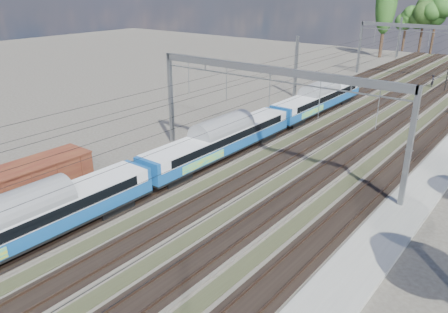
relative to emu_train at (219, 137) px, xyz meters
The scene contains 6 objects.
track_bed 16.79m from the emu_train, 74.31° to the left, with size 21.00×130.00×0.34m.
platform 18.91m from the emu_train, 28.58° to the right, with size 3.00×70.00×0.30m, color gray.
catenary 24.52m from the emu_train, 78.48° to the left, with size 25.65×130.00×9.00m.
poplar 70.38m from the emu_train, 98.25° to the left, with size 4.40×4.40×19.04m.
emu_train is the anchor object (origin of this frame).
worker 45.15m from the emu_train, 80.90° to the left, with size 0.71×0.46×1.93m, color black.
Camera 1 is at (18.85, -0.01, 15.20)m, focal length 35.00 mm.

